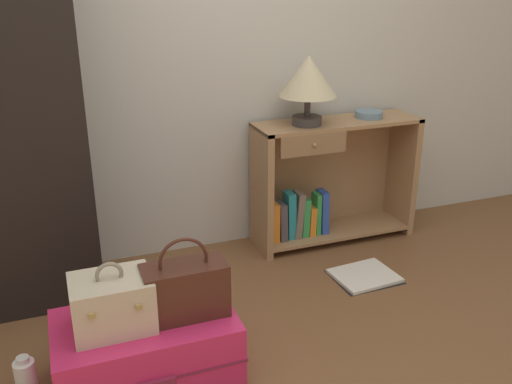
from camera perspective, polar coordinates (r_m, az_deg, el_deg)
The scene contains 9 objects.
back_wall at distance 3.20m, azimuth -6.67°, elevation 16.31°, with size 6.40×0.10×2.60m, color beige.
bookshelf at distance 3.48m, azimuth 7.11°, elevation 0.89°, with size 1.01×0.32×0.76m.
table_lamp at distance 3.20m, azimuth 5.32°, elevation 11.37°, with size 0.33×0.33×0.39m.
bowl at distance 3.48m, azimuth 11.37°, elevation 7.74°, with size 0.17×0.17×0.04m, color slate.
suitcase_large at distance 2.42m, azimuth -11.04°, elevation -15.32°, with size 0.73×0.45×0.28m.
train_case at distance 2.27m, azimuth -14.36°, elevation -10.84°, with size 0.31×0.24×0.29m.
handbag at distance 2.29m, azimuth -7.22°, elevation -9.75°, with size 0.34×0.16×0.34m.
bottle at distance 2.51m, azimuth -22.31°, elevation -16.94°, with size 0.08×0.08×0.17m.
open_book_on_floor at distance 3.20m, azimuth 10.94°, elevation -8.36°, with size 0.35×0.30×0.02m.
Camera 1 is at (-0.79, -1.59, 1.57)m, focal length 39.46 mm.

